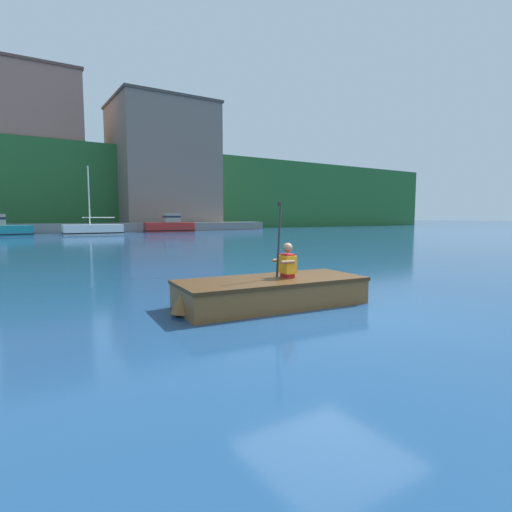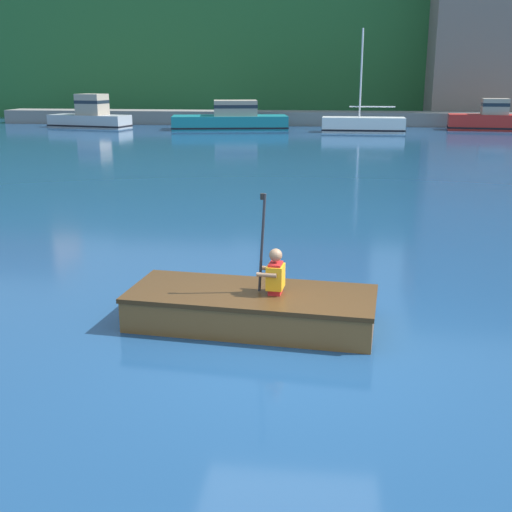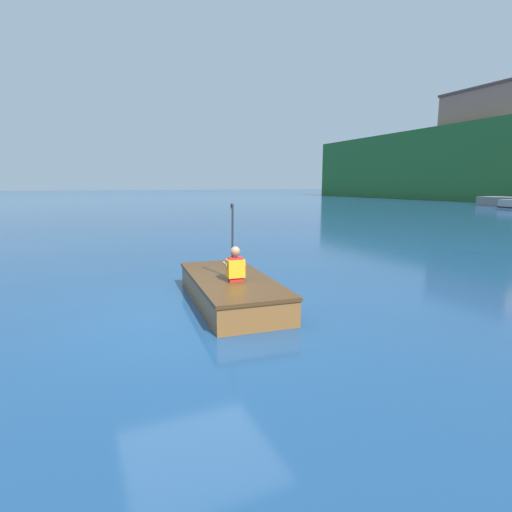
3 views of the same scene
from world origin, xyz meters
The scene contains 4 objects.
ground_plane centered at (0.00, 0.00, 0.00)m, with size 300.00×300.00×0.00m, color navy.
waterfront_warehouse_left centered at (-29.28, 46.85, 6.93)m, with size 12.27×6.44×13.83m.
rowboat_foreground centered at (-0.62, 0.84, 0.26)m, with size 3.47×1.62×0.47m.
person_paddler centered at (-0.26, 0.80, 0.75)m, with size 0.35×0.38×1.32m.
Camera 3 is at (6.02, -1.62, 2.12)m, focal length 28.00 mm.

